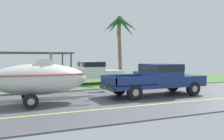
{
  "coord_description": "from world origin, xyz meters",
  "views": [
    {
      "loc": [
        -5.54,
        -10.97,
        2.18
      ],
      "look_at": [
        -0.58,
        0.69,
        1.5
      ],
      "focal_mm": 37.81,
      "sensor_mm": 36.0,
      "label": 1
    }
  ],
  "objects": [
    {
      "name": "palm_tree_near_right",
      "position": [
        3.41,
        8.14,
        4.64
      ],
      "size": [
        3.16,
        3.74,
        5.89
      ],
      "color": "brown",
      "rests_on": "ground"
    },
    {
      "name": "parked_pickup_background",
      "position": [
        0.32,
        7.16,
        1.04
      ],
      "size": [
        5.95,
        2.08,
        1.86
      ],
      "color": "silver",
      "rests_on": "ground"
    },
    {
      "name": "boat_on_trailer",
      "position": [
        -4.38,
        0.43,
        1.17
      ],
      "size": [
        5.78,
        2.22,
        2.43
      ],
      "color": "gray",
      "rests_on": "ground"
    },
    {
      "name": "parked_sedan_near",
      "position": [
        7.15,
        7.84,
        0.67
      ],
      "size": [
        4.36,
        1.95,
        1.38
      ],
      "color": "#234C89",
      "rests_on": "ground"
    },
    {
      "name": "ground",
      "position": [
        0.0,
        8.38,
        -0.01
      ],
      "size": [
        36.0,
        22.0,
        0.11
      ],
      "color": "#4C4C51"
    },
    {
      "name": "pickup_truck_towing",
      "position": [
        2.33,
        0.43,
        1.02
      ],
      "size": [
        6.0,
        2.16,
        1.8
      ],
      "color": "navy",
      "rests_on": "ground"
    },
    {
      "name": "carport_awning",
      "position": [
        -3.86,
        12.51,
        2.53
      ],
      "size": [
        7.21,
        4.51,
        2.65
      ],
      "color": "#4C4238",
      "rests_on": "ground"
    }
  ]
}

